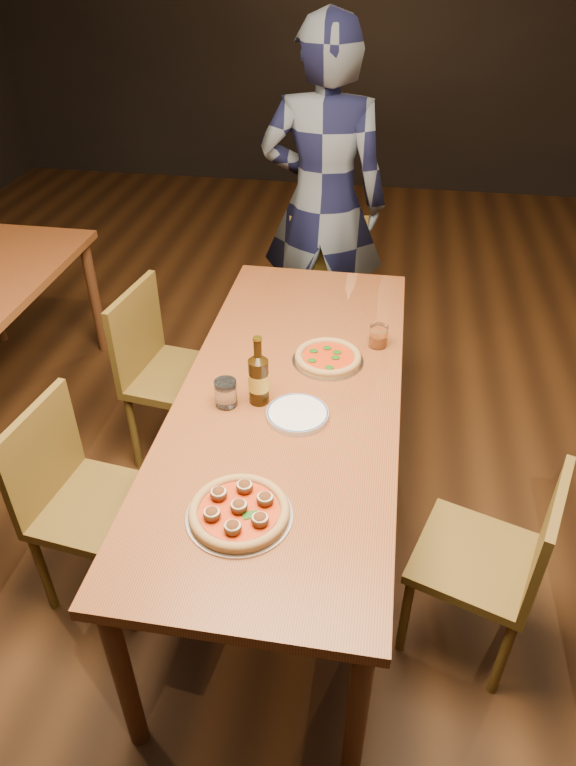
% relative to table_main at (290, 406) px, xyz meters
% --- Properties ---
extents(ground, '(9.00, 9.00, 0.00)m').
position_rel_table_main_xyz_m(ground, '(0.00, 0.00, -0.68)').
color(ground, black).
extents(room_shell, '(9.00, 9.00, 9.00)m').
position_rel_table_main_xyz_m(room_shell, '(0.00, 0.00, 1.18)').
color(room_shell, black).
rests_on(room_shell, ground).
extents(table_main, '(0.80, 2.00, 0.75)m').
position_rel_table_main_xyz_m(table_main, '(0.00, 0.00, 0.00)').
color(table_main, maroon).
rests_on(table_main, ground).
extents(chair_main_nw, '(0.45, 0.45, 0.86)m').
position_rel_table_main_xyz_m(chair_main_nw, '(-0.64, -0.38, -0.25)').
color(chair_main_nw, brown).
rests_on(chair_main_nw, ground).
extents(chair_main_sw, '(0.47, 0.47, 0.90)m').
position_rel_table_main_xyz_m(chair_main_sw, '(-0.58, 0.43, -0.23)').
color(chair_main_sw, brown).
rests_on(chair_main_sw, ground).
extents(chair_main_e, '(0.49, 0.49, 0.83)m').
position_rel_table_main_xyz_m(chair_main_e, '(0.69, -0.38, -0.26)').
color(chair_main_e, brown).
rests_on(chair_main_e, ground).
extents(chair_end, '(0.47, 0.47, 0.90)m').
position_rel_table_main_xyz_m(chair_end, '(0.00, 1.24, -0.23)').
color(chair_end, brown).
rests_on(chair_end, ground).
extents(pizza_meatball, '(0.31, 0.31, 0.06)m').
position_rel_table_main_xyz_m(pizza_meatball, '(-0.05, -0.62, 0.09)').
color(pizza_meatball, '#B7B7BF').
rests_on(pizza_meatball, table_main).
extents(pizza_margherita, '(0.28, 0.28, 0.04)m').
position_rel_table_main_xyz_m(pizza_margherita, '(0.11, 0.21, 0.09)').
color(pizza_margherita, '#B7B7BF').
rests_on(pizza_margherita, table_main).
extents(plate_stack, '(0.22, 0.22, 0.02)m').
position_rel_table_main_xyz_m(plate_stack, '(0.05, -0.15, 0.08)').
color(plate_stack, white).
rests_on(plate_stack, table_main).
extents(beer_bottle, '(0.07, 0.07, 0.26)m').
position_rel_table_main_xyz_m(beer_bottle, '(-0.10, -0.08, 0.17)').
color(beer_bottle, black).
rests_on(beer_bottle, table_main).
extents(water_glass, '(0.08, 0.08, 0.10)m').
position_rel_table_main_xyz_m(water_glass, '(-0.21, -0.12, 0.12)').
color(water_glass, white).
rests_on(water_glass, table_main).
extents(amber_glass, '(0.07, 0.07, 0.09)m').
position_rel_table_main_xyz_m(amber_glass, '(0.30, 0.36, 0.12)').
color(amber_glass, '#A64912').
rests_on(amber_glass, table_main).
extents(diner, '(0.67, 0.44, 1.84)m').
position_rel_table_main_xyz_m(diner, '(-0.05, 1.43, 0.24)').
color(diner, black).
rests_on(diner, ground).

